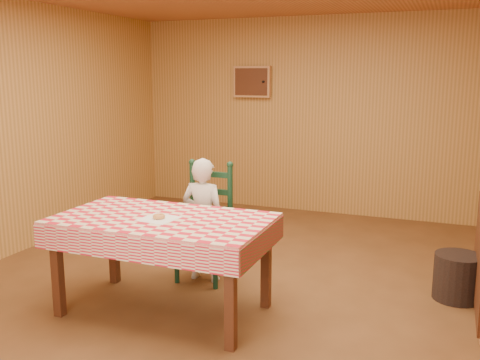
{
  "coord_description": "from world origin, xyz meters",
  "views": [
    {
      "loc": [
        1.66,
        -4.01,
        1.84
      ],
      "look_at": [
        0.0,
        0.2,
        0.95
      ],
      "focal_mm": 40.0,
      "sensor_mm": 36.0,
      "label": 1
    }
  ],
  "objects_px": {
    "dining_table": "(163,228)",
    "ladder_chair": "(206,224)",
    "seated_child": "(203,220)",
    "storage_bin": "(457,277)"
  },
  "relations": [
    {
      "from": "dining_table",
      "to": "ladder_chair",
      "type": "bearing_deg",
      "value": 90.0
    },
    {
      "from": "ladder_chair",
      "to": "storage_bin",
      "type": "distance_m",
      "value": 2.2
    },
    {
      "from": "dining_table",
      "to": "seated_child",
      "type": "bearing_deg",
      "value": 90.0
    },
    {
      "from": "seated_child",
      "to": "ladder_chair",
      "type": "bearing_deg",
      "value": -90.0
    },
    {
      "from": "seated_child",
      "to": "storage_bin",
      "type": "height_order",
      "value": "seated_child"
    },
    {
      "from": "dining_table",
      "to": "storage_bin",
      "type": "bearing_deg",
      "value": 27.04
    },
    {
      "from": "dining_table",
      "to": "ladder_chair",
      "type": "xyz_separation_m",
      "value": [
        -0.0,
        0.79,
        -0.18
      ]
    },
    {
      "from": "ladder_chair",
      "to": "storage_bin",
      "type": "xyz_separation_m",
      "value": [
        2.15,
        0.31,
        -0.31
      ]
    },
    {
      "from": "seated_child",
      "to": "storage_bin",
      "type": "xyz_separation_m",
      "value": [
        2.15,
        0.37,
        -0.37
      ]
    },
    {
      "from": "ladder_chair",
      "to": "seated_child",
      "type": "xyz_separation_m",
      "value": [
        0.0,
        -0.06,
        0.06
      ]
    }
  ]
}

